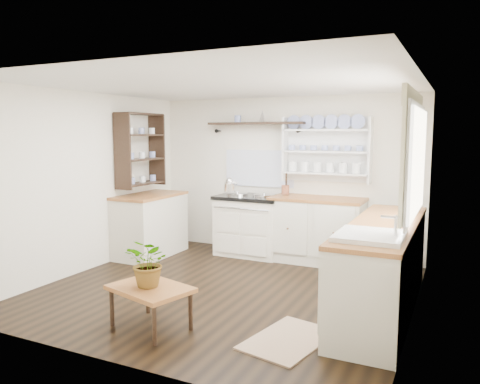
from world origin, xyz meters
name	(u,v)px	position (x,y,z in m)	size (l,w,h in m)	color
floor	(226,290)	(0.00, 0.00, 0.00)	(4.00, 3.80, 0.01)	black
wall_back	(284,176)	(0.00, 1.90, 1.15)	(4.00, 0.02, 2.30)	#EDE5CD
wall_right	(417,201)	(2.00, 0.00, 1.15)	(0.02, 3.80, 2.30)	#EDE5CD
wall_left	(88,182)	(-2.00, 0.00, 1.15)	(0.02, 3.80, 2.30)	#EDE5CD
ceiling	(225,84)	(0.00, 0.00, 2.30)	(4.00, 3.80, 0.01)	white
window	(414,155)	(1.95, 0.15, 1.56)	(0.08, 1.55, 1.22)	white
aga_cooker	(250,225)	(-0.40, 1.57, 0.44)	(0.98, 0.68, 0.90)	white
back_cabinets	(317,229)	(0.60, 1.60, 0.46)	(1.27, 0.63, 0.90)	beige
right_cabinets	(382,266)	(1.70, 0.10, 0.46)	(0.62, 2.43, 0.90)	beige
belfast_sink	(370,250)	(1.70, -0.65, 0.80)	(0.55, 0.60, 0.45)	white
left_cabinets	(150,224)	(-1.70, 0.90, 0.46)	(0.62, 1.13, 0.90)	beige
plate_rack	(328,149)	(0.65, 1.86, 1.56)	(1.20, 0.22, 0.90)	white
high_shelf	(256,124)	(-0.40, 1.78, 1.91)	(1.50, 0.29, 0.16)	black
left_shelving	(140,149)	(-1.84, 0.90, 1.55)	(0.28, 0.80, 1.05)	black
kettle	(230,185)	(-0.68, 1.45, 1.03)	(0.16, 0.16, 0.20)	silver
utensil_crock	(285,190)	(0.10, 1.68, 0.97)	(0.11, 0.11, 0.13)	brown
center_table	(150,291)	(-0.14, -1.23, 0.34)	(0.83, 0.69, 0.39)	brown
potted_plant	(150,263)	(-0.14, -1.23, 0.61)	(0.40, 0.35, 0.45)	#3F7233
floor_rug	(289,339)	(1.09, -0.94, 0.01)	(0.55, 0.85, 0.02)	#8F6A53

